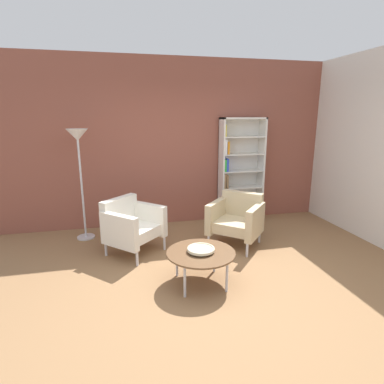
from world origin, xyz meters
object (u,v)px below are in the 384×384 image
Objects in this scene: decorative_bowl at (201,249)px; coffee_table_low at (201,254)px; bookshelf_tall at (238,171)px; armchair_corner_red at (131,225)px; armchair_near_window at (237,218)px; floor_lamp_torchiere at (78,148)px.

coffee_table_low is at bearing -90.00° from decorative_bowl.
bookshelf_tall is 2.48m from decorative_bowl.
decorative_bowl is (-1.24, -2.09, -0.50)m from bookshelf_tall.
armchair_corner_red is at bearing 124.80° from decorative_bowl.
bookshelf_tall is at bearing 110.38° from armchair_near_window.
coffee_table_low is at bearing -50.64° from floor_lamp_torchiere.
floor_lamp_torchiere is at bearing 89.97° from armchair_corner_red.
bookshelf_tall is 5.94× the size of decorative_bowl.
bookshelf_tall reaches higher than armchair_corner_red.
armchair_corner_red is at bearing 124.80° from coffee_table_low.
armchair_near_window is at bearing -111.29° from bookshelf_tall.
armchair_corner_red is 0.54× the size of floor_lamp_torchiere.
floor_lamp_torchiere reaches higher than armchair_near_window.
bookshelf_tall is at bearing -18.51° from armchair_corner_red.
armchair_near_window is 1.57m from armchair_corner_red.
floor_lamp_torchiere is (-0.71, 0.71, 1.03)m from armchair_corner_red.
floor_lamp_torchiere is (-2.71, -0.30, 0.51)m from bookshelf_tall.
armchair_corner_red is (-0.75, 1.08, 0.04)m from coffee_table_low.
coffee_table_low is 2.50× the size of decorative_bowl.
floor_lamp_torchiere is at bearing -157.19° from armchair_near_window.
floor_lamp_torchiere reaches higher than decorative_bowl.
bookshelf_tall reaches higher than floor_lamp_torchiere.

